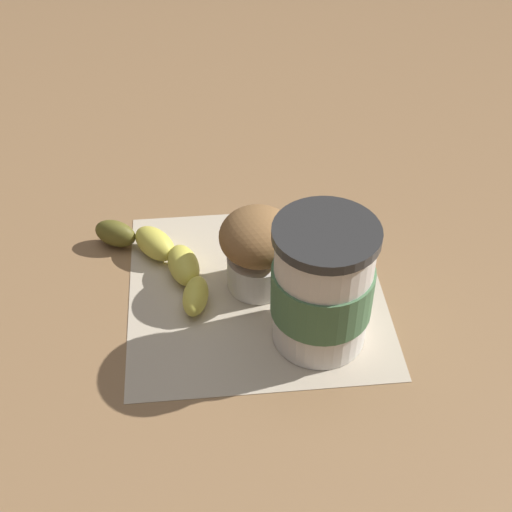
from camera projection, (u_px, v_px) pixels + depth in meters
name	position (u px, v px, depth m)	size (l,w,h in m)	color
ground_plane	(256.00, 292.00, 0.76)	(3.00, 3.00, 0.00)	#936D47
paper_napkin	(256.00, 291.00, 0.76)	(0.27, 0.27, 0.00)	beige
coffee_cup	(322.00, 286.00, 0.67)	(0.10, 0.10, 0.14)	silver
muffin	(261.00, 248.00, 0.73)	(0.08, 0.08, 0.09)	white
banana	(163.00, 258.00, 0.77)	(0.15, 0.13, 0.03)	#D6CC4C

